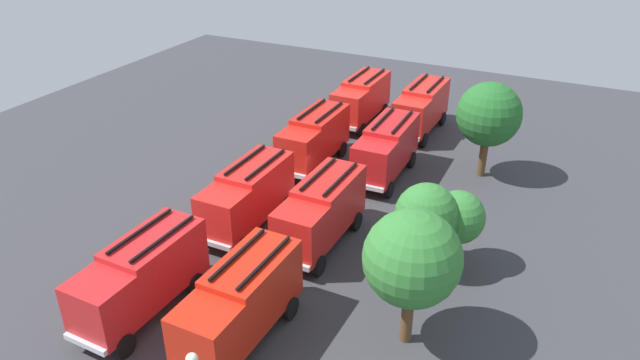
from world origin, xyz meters
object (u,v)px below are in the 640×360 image
Objects in this scene: fire_truck_6 at (321,211)px; firefighter_3 at (295,127)px; fire_truck_1 at (314,137)px; fire_truck_3 at (141,275)px; tree_1 at (458,217)px; traffic_cone_1 at (344,181)px; firefighter_1 at (196,221)px; fire_truck_4 at (421,107)px; traffic_cone_0 at (83,306)px; traffic_cone_2 at (338,187)px; fire_truck_5 at (386,148)px; fire_truck_0 at (361,98)px; firefighter_2 at (387,124)px; tree_2 at (426,215)px; fire_truck_2 at (247,195)px; fire_truck_7 at (240,302)px; tree_0 at (489,115)px; tree_3 at (412,259)px.

firefighter_3 is (-12.42, -8.33, -1.21)m from fire_truck_6.
fire_truck_1 and fire_truck_3 have the same top height.
tree_1 reaches higher than fire_truck_6.
firefighter_1 is at bearing -28.52° from traffic_cone_1.
fire_truck_4 is at bearing -179.89° from fire_truck_6.
traffic_cone_2 is (-16.17, 6.05, -0.00)m from traffic_cone_0.
fire_truck_3 is at bearing 116.79° from traffic_cone_0.
fire_truck_6 is at bearing -3.24° from fire_truck_5.
fire_truck_3 reaches higher than traffic_cone_0.
fire_truck_0 is 3.63m from firefighter_2.
fire_truck_5 is at bearing -149.12° from tree_2.
fire_truck_0 is 1.00× the size of fire_truck_2.
fire_truck_7 is at bearing 30.22° from fire_truck_2.
fire_truck_4 is at bearing 159.79° from firefighter_2.
tree_2 is 10.74m from traffic_cone_1.
fire_truck_1 and fire_truck_5 have the same top height.
fire_truck_0 is 11.26m from traffic_cone_1.
tree_0 is 9.07× the size of traffic_cone_2.
traffic_cone_0 is (11.65, -14.94, -2.56)m from tree_1.
tree_1 reaches higher than fire_truck_5.
fire_truck_4 is 4.09× the size of firefighter_2.
fire_truck_7 is 7.70m from tree_3.
fire_truck_7 is (17.32, 5.05, 0.00)m from fire_truck_1.
fire_truck_7 is at bearing 11.66° from fire_truck_0.
traffic_cone_1 is (5.37, 6.63, -0.67)m from firefighter_3.
firefighter_3 is at bearing -128.99° from traffic_cone_1.
firefighter_1 reaches higher than traffic_cone_2.
fire_truck_3 is at bearing -2.44° from fire_truck_2.
fire_truck_3 is 24.33m from tree_0.
fire_truck_1 reaches higher than firefighter_1.
fire_truck_4 is 29.40m from traffic_cone_0.
tree_3 reaches higher than firefighter_3.
tree_1 reaches higher than traffic_cone_1.
tree_0 reaches higher than fire_truck_0.
traffic_cone_2 is (-14.80, 3.34, -1.79)m from fire_truck_3.
fire_truck_7 reaches higher than traffic_cone_0.
firefighter_3 is 15.06m from tree_0.
fire_truck_6 is 16.10m from firefighter_2.
fire_truck_5 is 3.62m from traffic_cone_1.
fire_truck_1 is at bearing 4.01° from firefighter_3.
firefighter_3 is at bearing -32.52° from fire_truck_0.
fire_truck_2 is 1.00× the size of fire_truck_7.
fire_truck_1 is at bearing -128.96° from tree_2.
traffic_cone_2 is (11.84, 3.28, -1.79)m from fire_truck_0.
fire_truck_1 reaches higher than firefighter_3.
tree_2 is 5.61m from tree_3.
firefighter_2 is at bearing -172.54° from fire_truck_6.
fire_truck_2 and fire_truck_3 have the same top height.
tree_2 is at bearing 29.90° from fire_truck_5.
fire_truck_5 is at bearing 165.17° from fire_truck_3.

